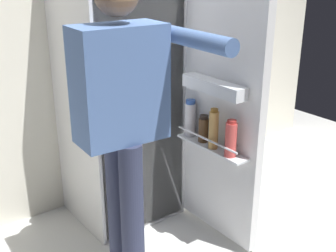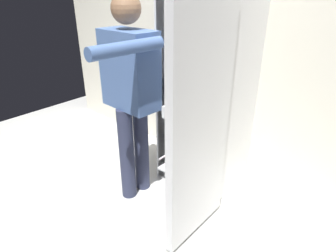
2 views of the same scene
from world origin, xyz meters
TOP-DOWN VIEW (x-y plane):
  - ground_plane at (0.00, 0.00)m, footprint 5.41×5.41m
  - kitchen_wall at (0.00, 0.86)m, footprint 4.40×0.10m
  - refrigerator at (0.03, 0.48)m, footprint 0.68×1.16m
  - person at (-0.30, -0.02)m, footprint 0.52×0.75m

SIDE VIEW (x-z plane):
  - ground_plane at x=0.00m, z-range 0.00..0.00m
  - refrigerator at x=0.03m, z-range 0.00..1.77m
  - person at x=-0.30m, z-range 0.15..1.73m
  - kitchen_wall at x=0.00m, z-range 0.00..2.57m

